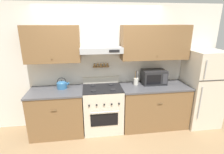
% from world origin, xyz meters
% --- Properties ---
extents(ground_plane, '(16.00, 16.00, 0.00)m').
position_xyz_m(ground_plane, '(0.00, 0.00, 0.00)').
color(ground_plane, '#937551').
extents(wall_back, '(5.20, 0.46, 2.55)m').
position_xyz_m(wall_back, '(0.08, 0.64, 1.45)').
color(wall_back, silver).
rests_on(wall_back, ground_plane).
extents(counter_left, '(1.04, 0.68, 0.91)m').
position_xyz_m(counter_left, '(-0.91, 0.35, 0.46)').
color(counter_left, brown).
rests_on(counter_left, ground_plane).
extents(counter_right, '(1.41, 0.68, 0.91)m').
position_xyz_m(counter_right, '(1.10, 0.35, 0.46)').
color(counter_right, brown).
rests_on(counter_right, ground_plane).
extents(stove_range, '(0.78, 0.67, 1.06)m').
position_xyz_m(stove_range, '(-0.00, 0.35, 0.47)').
color(stove_range, beige).
rests_on(stove_range, ground_plane).
extents(refrigerator, '(0.70, 0.73, 1.63)m').
position_xyz_m(refrigerator, '(2.16, 0.31, 0.82)').
color(refrigerator, beige).
rests_on(refrigerator, ground_plane).
extents(tea_kettle, '(0.26, 0.20, 0.23)m').
position_xyz_m(tea_kettle, '(-0.80, 0.46, 1.00)').
color(tea_kettle, teal).
rests_on(tea_kettle, counter_left).
extents(microwave, '(0.50, 0.35, 0.30)m').
position_xyz_m(microwave, '(1.11, 0.48, 1.06)').
color(microwave, '#232326').
rests_on(microwave, counter_right).
extents(utensil_crock, '(0.10, 0.10, 0.30)m').
position_xyz_m(utensil_crock, '(0.72, 0.46, 0.99)').
color(utensil_crock, silver).
rests_on(utensil_crock, counter_right).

